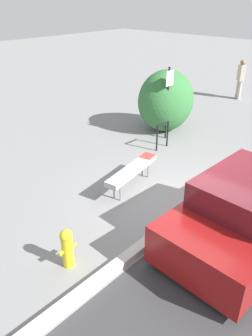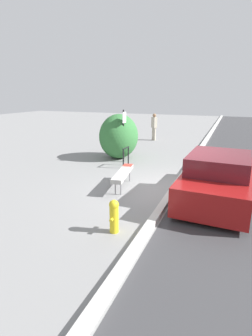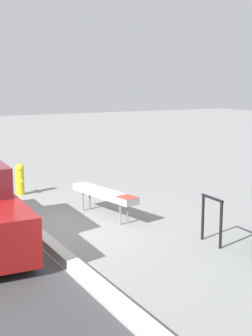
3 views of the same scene
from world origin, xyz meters
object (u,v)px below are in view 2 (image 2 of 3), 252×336
object	(u,v)px
fire_hydrant	(114,215)
pedestrian	(154,126)
bike_rack	(126,155)
sign_post	(124,131)
bench	(123,173)
parked_car_near	(218,178)

from	to	relation	value
fire_hydrant	pedestrian	distance (m)	12.02
bike_rack	sign_post	distance (m)	1.22
sign_post	fire_hydrant	world-z (taller)	sign_post
fire_hydrant	pedestrian	xyz separation A→B (m)	(11.74, 2.53, 0.51)
bench	pedestrian	bearing A→B (deg)	0.42
bench	bike_rack	world-z (taller)	bike_rack
bike_rack	fire_hydrant	size ratio (longest dim) A/B	1.08
sign_post	parked_car_near	size ratio (longest dim) A/B	0.55
pedestrian	bike_rack	bearing A→B (deg)	138.75
fire_hydrant	pedestrian	size ratio (longest dim) A/B	0.44
sign_post	pedestrian	distance (m)	5.96
parked_car_near	bike_rack	bearing A→B (deg)	62.15
bench	bike_rack	distance (m)	2.49
fire_hydrant	parked_car_near	xyz separation A→B (m)	(2.87, -1.97, 0.22)
bike_rack	pedestrian	size ratio (longest dim) A/B	0.48
bench	fire_hydrant	size ratio (longest dim) A/B	2.46
bench	bike_rack	size ratio (longest dim) A/B	2.28
sign_post	fire_hydrant	size ratio (longest dim) A/B	3.01
sign_post	fire_hydrant	xyz separation A→B (m)	(-5.82, -2.19, -0.98)
sign_post	bench	bearing A→B (deg)	-157.82
fire_hydrant	bench	bearing A→B (deg)	18.88
bench	parked_car_near	distance (m)	2.91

